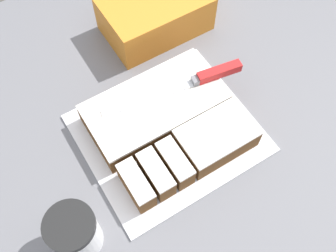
% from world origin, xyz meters
% --- Properties ---
extents(ground_plane, '(8.00, 8.00, 0.00)m').
position_xyz_m(ground_plane, '(0.00, 0.00, 0.00)').
color(ground_plane, '#4C4742').
extents(countertop, '(1.40, 1.10, 0.89)m').
position_xyz_m(countertop, '(0.00, 0.00, 0.45)').
color(countertop, slate).
rests_on(countertop, ground_plane).
extents(cake_board, '(0.38, 0.34, 0.01)m').
position_xyz_m(cake_board, '(0.05, -0.06, 0.89)').
color(cake_board, silver).
rests_on(cake_board, countertop).
extents(cake, '(0.31, 0.27, 0.06)m').
position_xyz_m(cake, '(0.06, -0.05, 0.93)').
color(cake, brown).
rests_on(cake, cake_board).
extents(knife, '(0.33, 0.08, 0.02)m').
position_xyz_m(knife, '(0.18, -0.01, 0.96)').
color(knife, silver).
rests_on(knife, cake).
extents(coffee_cup, '(0.10, 0.10, 0.12)m').
position_xyz_m(coffee_cup, '(-0.22, -0.17, 0.95)').
color(coffee_cup, white).
rests_on(coffee_cup, countertop).
extents(storage_box, '(0.27, 0.17, 0.10)m').
position_xyz_m(storage_box, '(0.19, 0.24, 0.94)').
color(storage_box, orange).
rests_on(storage_box, countertop).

